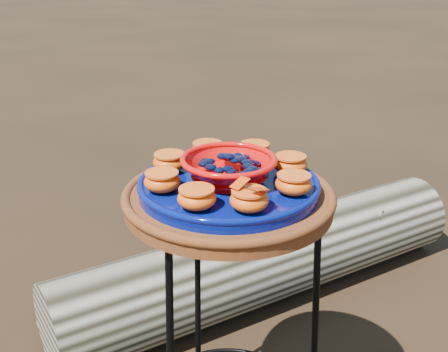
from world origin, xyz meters
name	(u,v)px	position (x,y,z in m)	size (l,w,h in m)	color
plant_stand	(228,338)	(0.00, 0.00, 0.35)	(0.44, 0.44, 0.70)	black
terracotta_saucer	(229,200)	(0.00, 0.00, 0.72)	(0.45, 0.45, 0.04)	#582407
cobalt_plate	(229,187)	(0.00, 0.00, 0.75)	(0.39, 0.39, 0.03)	#010043
red_bowl	(229,170)	(0.00, 0.00, 0.79)	(0.19, 0.19, 0.05)	red
glass_gems	(229,152)	(0.00, 0.00, 0.83)	(0.15, 0.15, 0.03)	black
orange_half_0	(249,200)	(-0.02, -0.14, 0.78)	(0.08, 0.08, 0.04)	#C3390D
orange_half_1	(294,184)	(0.10, -0.11, 0.78)	(0.08, 0.08, 0.04)	#C3390D
orange_half_2	(290,164)	(0.14, -0.01, 0.78)	(0.08, 0.08, 0.04)	#C3390D
orange_half_3	(255,152)	(0.11, 0.10, 0.78)	(0.08, 0.08, 0.04)	#C3390D
orange_half_4	(207,151)	(0.01, 0.14, 0.78)	(0.08, 0.08, 0.04)	#C3390D
orange_half_5	(170,162)	(-0.10, 0.11, 0.78)	(0.08, 0.08, 0.04)	#C3390D
orange_half_6	(162,182)	(-0.14, 0.01, 0.78)	(0.08, 0.08, 0.04)	#C3390D
orange_half_7	(197,198)	(-0.11, -0.10, 0.78)	(0.08, 0.08, 0.04)	#C3390D
butterfly	(249,187)	(-0.02, -0.14, 0.81)	(0.08, 0.05, 0.01)	#C63907
driftwood_log	(266,261)	(0.41, 0.58, 0.15)	(1.62, 0.42, 0.30)	black
foliage_back	(89,309)	(-0.24, 0.63, 0.09)	(0.35, 0.35, 0.17)	#2B661D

